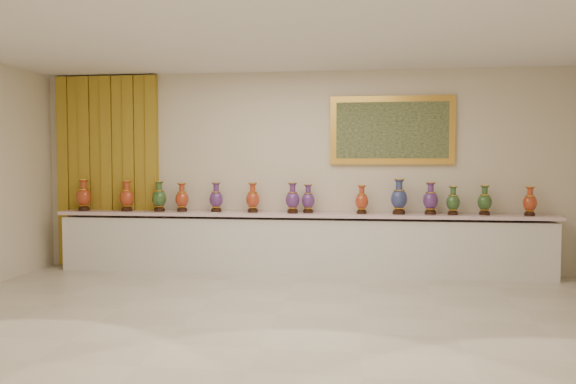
% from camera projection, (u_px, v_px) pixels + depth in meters
% --- Properties ---
extents(ground, '(8.00, 8.00, 0.00)m').
position_uv_depth(ground, '(277.00, 315.00, 6.05)').
color(ground, beige).
rests_on(ground, ground).
extents(room, '(8.00, 8.00, 8.00)m').
position_uv_depth(room, '(151.00, 165.00, 8.67)').
color(room, beige).
rests_on(room, ground).
extents(counter, '(7.28, 0.48, 0.90)m').
position_uv_depth(counter, '(299.00, 244.00, 8.27)').
color(counter, white).
rests_on(counter, ground).
extents(vase_0, '(0.28, 0.28, 0.48)m').
position_uv_depth(vase_0, '(84.00, 197.00, 8.60)').
color(vase_0, black).
rests_on(vase_0, counter).
extents(vase_1, '(0.27, 0.27, 0.47)m').
position_uv_depth(vase_1, '(127.00, 197.00, 8.55)').
color(vase_1, black).
rests_on(vase_1, counter).
extents(vase_2, '(0.27, 0.27, 0.46)m').
position_uv_depth(vase_2, '(159.00, 198.00, 8.48)').
color(vase_2, black).
rests_on(vase_2, counter).
extents(vase_3, '(0.27, 0.27, 0.43)m').
position_uv_depth(vase_3, '(182.00, 199.00, 8.47)').
color(vase_3, black).
rests_on(vase_3, counter).
extents(vase_4, '(0.25, 0.25, 0.44)m').
position_uv_depth(vase_4, '(216.00, 199.00, 8.38)').
color(vase_4, black).
rests_on(vase_4, counter).
extents(vase_5, '(0.25, 0.25, 0.44)m').
position_uv_depth(vase_5, '(253.00, 199.00, 8.32)').
color(vase_5, black).
rests_on(vase_5, counter).
extents(vase_6, '(0.25, 0.25, 0.45)m').
position_uv_depth(vase_6, '(293.00, 199.00, 8.19)').
color(vase_6, black).
rests_on(vase_6, counter).
extents(vase_7, '(0.24, 0.24, 0.42)m').
position_uv_depth(vase_7, '(308.00, 200.00, 8.23)').
color(vase_7, black).
rests_on(vase_7, counter).
extents(vase_8, '(0.21, 0.21, 0.41)m').
position_uv_depth(vase_8, '(362.00, 201.00, 8.11)').
color(vase_8, black).
rests_on(vase_8, counter).
extents(vase_9, '(0.31, 0.31, 0.51)m').
position_uv_depth(vase_9, '(399.00, 198.00, 8.02)').
color(vase_9, black).
rests_on(vase_9, counter).
extents(vase_10, '(0.28, 0.28, 0.46)m').
position_uv_depth(vase_10, '(431.00, 200.00, 8.00)').
color(vase_10, black).
rests_on(vase_10, counter).
extents(vase_11, '(0.24, 0.24, 0.41)m').
position_uv_depth(vase_11, '(453.00, 202.00, 7.93)').
color(vase_11, black).
rests_on(vase_11, counter).
extents(vase_12, '(0.24, 0.24, 0.42)m').
position_uv_depth(vase_12, '(485.00, 202.00, 7.91)').
color(vase_12, black).
rests_on(vase_12, counter).
extents(vase_13, '(0.19, 0.19, 0.41)m').
position_uv_depth(vase_13, '(530.00, 203.00, 7.80)').
color(vase_13, black).
rests_on(vase_13, counter).
extents(label_card, '(0.10, 0.06, 0.00)m').
position_uv_depth(label_card, '(214.00, 213.00, 8.27)').
color(label_card, white).
rests_on(label_card, counter).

